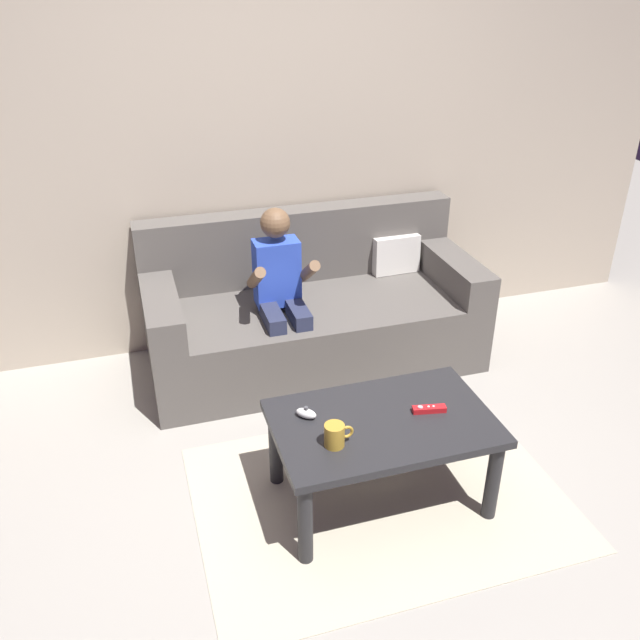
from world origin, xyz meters
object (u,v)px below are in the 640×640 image
at_px(nunchuk_white, 306,413).
at_px(coffee_mug, 335,435).
at_px(person_seated_on_couch, 281,291).
at_px(game_remote_red_near_edge, 429,409).
at_px(coffee_table, 382,433).
at_px(couch, 312,313).

height_order(nunchuk_white, coffee_mug, coffee_mug).
relative_size(person_seated_on_couch, coffee_mug, 8.23).
bearing_deg(game_remote_red_near_edge, person_seated_on_couch, 109.48).
xyz_separation_m(coffee_table, coffee_mug, (-0.24, -0.10, 0.11)).
distance_m(couch, nunchuk_white, 1.17).
xyz_separation_m(couch, nunchuk_white, (-0.35, -1.11, 0.15)).
relative_size(coffee_table, coffee_mug, 7.65).
bearing_deg(game_remote_red_near_edge, couch, 96.78).
relative_size(couch, nunchuk_white, 19.23).
height_order(person_seated_on_couch, nunchuk_white, person_seated_on_couch).
xyz_separation_m(person_seated_on_couch, coffee_mug, (-0.07, -1.13, -0.08)).
xyz_separation_m(coffee_table, game_remote_red_near_edge, (0.20, -0.00, 0.08)).
bearing_deg(nunchuk_white, game_remote_red_near_edge, -12.56).
bearing_deg(nunchuk_white, coffee_mug, -74.13).
xyz_separation_m(nunchuk_white, coffee_mug, (0.06, -0.20, 0.03)).
bearing_deg(couch, nunchuk_white, -107.72).
bearing_deg(person_seated_on_couch, nunchuk_white, -98.12).
height_order(person_seated_on_couch, coffee_table, person_seated_on_couch).
relative_size(couch, person_seated_on_couch, 1.90).
height_order(game_remote_red_near_edge, nunchuk_white, nunchuk_white).
distance_m(couch, game_remote_red_near_edge, 1.24).
relative_size(person_seated_on_couch, coffee_table, 1.08).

